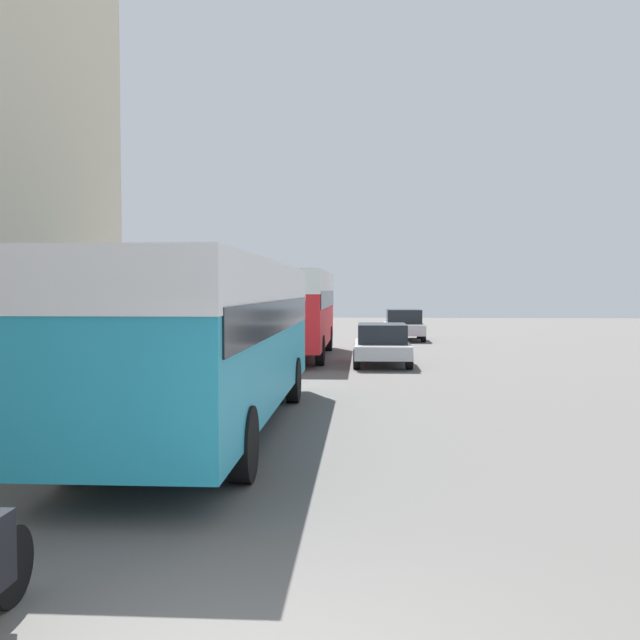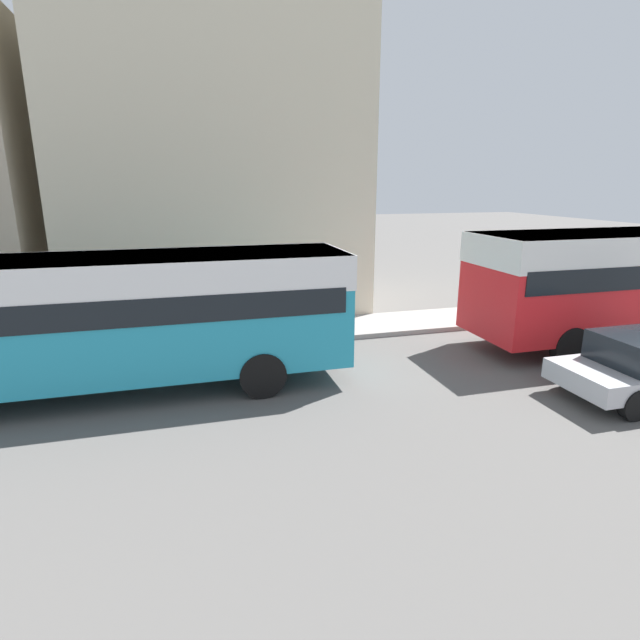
# 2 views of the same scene
# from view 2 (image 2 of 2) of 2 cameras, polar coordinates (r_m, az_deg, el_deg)

# --- Properties ---
(building_midblock) EXTENTS (6.90, 9.68, 13.76)m
(building_midblock) POSITION_cam_2_polar(r_m,az_deg,el_deg) (18.97, -12.47, 22.47)
(building_midblock) COLOR beige
(building_midblock) RESTS_ON ground_plane
(bus_lead) EXTENTS (2.50, 10.68, 2.98)m
(bus_lead) POSITION_cam_2_polar(r_m,az_deg,el_deg) (11.41, -24.30, 1.35)
(bus_lead) COLOR teal
(bus_lead) RESTS_ON ground_plane
(bus_following) EXTENTS (2.64, 9.29, 3.17)m
(bus_following) POSITION_cam_2_polar(r_m,az_deg,el_deg) (16.45, 32.05, 4.71)
(bus_following) COLOR red
(bus_following) RESTS_ON ground_plane
(pedestrian_near_curb) EXTENTS (0.32, 0.32, 1.58)m
(pedestrian_near_curb) POSITION_cam_2_polar(r_m,az_deg,el_deg) (14.60, -31.93, -0.75)
(pedestrian_near_curb) COLOR #232838
(pedestrian_near_curb) RESTS_ON sidewalk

